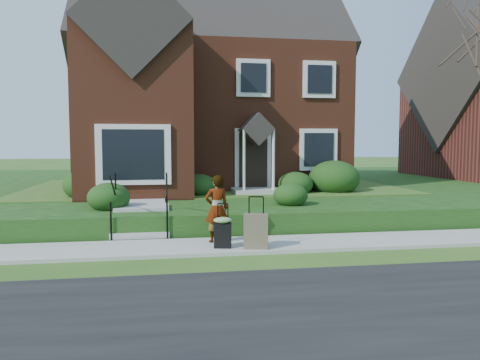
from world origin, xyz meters
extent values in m
plane|color=#2D5119|center=(0.00, 0.00, 0.00)|extent=(120.00, 120.00, 0.00)
cube|color=black|center=(0.00, -5.00, 0.01)|extent=(60.00, 6.00, 0.01)
cube|color=#9E9B93|center=(0.00, 0.00, 0.04)|extent=(60.00, 1.60, 0.08)
cube|color=#16350E|center=(4.00, 10.90, 0.30)|extent=(44.00, 20.00, 0.60)
cube|color=#9E9B93|center=(-2.50, 5.00, 0.63)|extent=(1.20, 6.00, 0.06)
cube|color=brown|center=(0.00, 10.00, 3.30)|extent=(10.00, 8.00, 5.40)
cube|color=brown|center=(-2.80, 5.20, 3.30)|extent=(3.60, 2.40, 5.40)
cube|color=silver|center=(-2.80, 4.05, 2.00)|extent=(2.20, 0.30, 1.80)
cube|color=black|center=(1.20, 5.94, 1.65)|extent=(1.00, 0.12, 2.10)
cube|color=black|center=(3.60, 5.95, 2.10)|extent=(1.40, 0.10, 1.50)
cube|color=brown|center=(3.00, 10.00, 8.20)|extent=(0.90, 0.90, 3.00)
cube|color=#9E9B93|center=(-2.50, 1.00, 0.15)|extent=(1.40, 0.30, 0.15)
cube|color=#9E9B93|center=(-2.50, 1.30, 0.30)|extent=(1.40, 0.30, 0.15)
cube|color=#9E9B93|center=(-2.50, 1.60, 0.45)|extent=(1.40, 0.30, 0.15)
cube|color=#9E9B93|center=(-2.50, 1.90, 0.60)|extent=(1.40, 0.30, 0.15)
cube|color=#9E9B93|center=(-2.50, 2.45, 0.60)|extent=(1.40, 0.80, 0.15)
cylinder|color=black|center=(-3.15, 0.85, 0.53)|extent=(0.04, 0.04, 0.90)
cylinder|color=black|center=(-3.15, 2.05, 1.13)|extent=(0.04, 0.04, 0.90)
cylinder|color=black|center=(-1.85, 0.85, 0.53)|extent=(0.04, 0.04, 0.90)
cylinder|color=black|center=(-1.85, 2.05, 1.13)|extent=(0.04, 0.04, 0.90)
ellipsoid|color=black|center=(-4.37, 5.20, 1.11)|extent=(1.47, 1.47, 1.03)
ellipsoid|color=black|center=(-0.76, 5.27, 1.00)|extent=(1.13, 1.13, 0.79)
ellipsoid|color=black|center=(2.56, 5.26, 1.02)|extent=(1.20, 1.20, 0.84)
ellipsoid|color=black|center=(4.04, 5.47, 1.23)|extent=(1.80, 1.80, 1.26)
ellipsoid|color=black|center=(-3.37, 2.41, 0.99)|extent=(1.12, 1.12, 0.79)
ellipsoid|color=black|center=(1.62, 2.47, 0.94)|extent=(0.98, 0.98, 0.68)
imported|color=#999999|center=(-0.73, 0.27, 0.85)|extent=(0.62, 0.47, 1.55)
cube|color=black|center=(-0.67, -0.34, 0.35)|extent=(0.40, 0.28, 0.55)
cylinder|color=black|center=(-0.67, -0.34, 1.04)|extent=(0.22, 0.07, 0.03)
cylinder|color=black|center=(-0.78, -0.34, 0.83)|extent=(0.02, 0.02, 0.41)
cylinder|color=black|center=(-0.56, -0.34, 0.83)|extent=(0.02, 0.02, 0.41)
cylinder|color=black|center=(-0.80, -0.34, 0.11)|extent=(0.05, 0.07, 0.06)
cylinder|color=black|center=(-0.54, -0.34, 0.11)|extent=(0.05, 0.07, 0.06)
ellipsoid|color=#75A25C|center=(-0.67, -0.34, 0.69)|extent=(0.46, 0.41, 0.13)
cube|color=brown|center=(0.04, -0.50, 0.45)|extent=(0.57, 0.40, 0.75)
cylinder|color=black|center=(0.04, -0.50, 1.19)|extent=(0.31, 0.10, 0.03)
cylinder|color=black|center=(-0.12, -0.50, 1.01)|extent=(0.02, 0.02, 0.36)
cylinder|color=black|center=(0.19, -0.50, 1.01)|extent=(0.02, 0.02, 0.36)
cylinder|color=black|center=(-0.15, -0.50, 0.11)|extent=(0.05, 0.07, 0.06)
cylinder|color=black|center=(0.22, -0.50, 0.11)|extent=(0.05, 0.07, 0.06)
camera|label=1|loc=(-1.90, -10.28, 2.37)|focal=35.00mm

